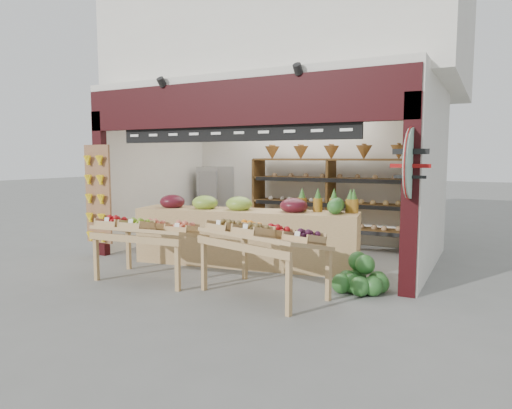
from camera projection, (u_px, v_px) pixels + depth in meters
The scene contains 11 objects.
ground at pixel (259, 259), 8.22m from camera, with size 60.00×60.00×0.00m, color slate.
shop_structure at pixel (295, 53), 9.23m from camera, with size 6.36×5.12×5.40m.
banana_board at pixel (97, 196), 8.33m from camera, with size 0.60×0.15×1.80m.
gift_sign at pixel (411, 163), 5.76m from camera, with size 0.04×0.93×0.92m.
back_shelving at pixel (331, 185), 9.33m from camera, with size 3.38×0.56×2.06m.
refrigerator at pixel (215, 201), 10.79m from camera, with size 0.62×0.62×1.60m, color #A8ABAF.
cardboard_stack at pixel (197, 232), 9.52m from camera, with size 1.13×0.82×0.73m.
mid_counter at pixel (244, 235), 7.71m from camera, with size 3.84×1.37×1.17m.
display_table_left at pixel (145, 228), 6.85m from camera, with size 1.60×0.98×0.99m.
display_table_right at pixel (262, 235), 6.05m from camera, with size 1.81×1.32×1.03m.
watermelon_pile at pixel (361, 279), 6.20m from camera, with size 0.72×0.67×0.51m.
Camera 1 is at (3.70, -7.18, 1.83)m, focal length 32.00 mm.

